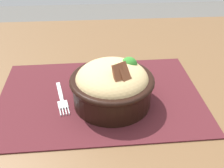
% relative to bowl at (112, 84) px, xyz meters
% --- Properties ---
extents(table, '(1.22, 1.00, 0.72)m').
position_rel_bowl_xyz_m(table, '(-0.01, -0.04, -0.11)').
color(table, brown).
rests_on(table, ground_plane).
extents(placemat, '(0.48, 0.33, 0.00)m').
position_rel_bowl_xyz_m(placemat, '(0.03, -0.03, -0.05)').
color(placemat, '#47191E').
rests_on(placemat, table).
extents(bowl, '(0.22, 0.22, 0.12)m').
position_rel_bowl_xyz_m(bowl, '(0.00, 0.00, 0.00)').
color(bowl, black).
rests_on(bowl, placemat).
extents(fork, '(0.04, 0.13, 0.00)m').
position_rel_bowl_xyz_m(fork, '(0.12, -0.02, -0.05)').
color(fork, silver).
rests_on(fork, placemat).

